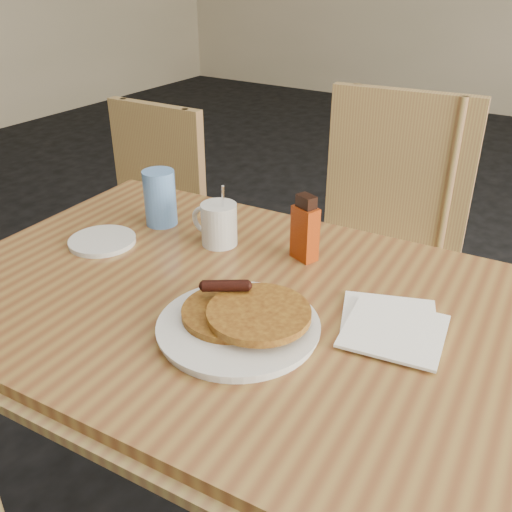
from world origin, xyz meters
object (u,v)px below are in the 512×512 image
(pancake_plate, at_px, (241,321))
(syrup_bottle, at_px, (305,230))
(main_table, at_px, (235,311))
(chair_main_far, at_px, (381,227))
(chair_wall_extra, at_px, (144,207))
(coffee_mug, at_px, (218,223))
(blue_tumbler, at_px, (160,198))

(pancake_plate, height_order, syrup_bottle, syrup_bottle)
(syrup_bottle, bearing_deg, main_table, -80.85)
(chair_main_far, relative_size, chair_wall_extra, 1.13)
(coffee_mug, relative_size, syrup_bottle, 1.04)
(pancake_plate, bearing_deg, main_table, 129.92)
(pancake_plate, distance_m, syrup_bottle, 0.32)
(chair_wall_extra, bearing_deg, blue_tumbler, -43.02)
(syrup_bottle, bearing_deg, coffee_mug, -147.71)
(pancake_plate, height_order, coffee_mug, coffee_mug)
(chair_wall_extra, distance_m, coffee_mug, 0.84)
(chair_wall_extra, bearing_deg, pancake_plate, -39.10)
(main_table, bearing_deg, coffee_mug, 133.69)
(blue_tumbler, bearing_deg, chair_main_far, 56.22)
(coffee_mug, bearing_deg, main_table, -56.02)
(main_table, distance_m, chair_wall_extra, 1.04)
(main_table, height_order, chair_wall_extra, chair_wall_extra)
(chair_main_far, height_order, blue_tumbler, chair_main_far)
(chair_main_far, height_order, coffee_mug, chair_main_far)
(main_table, xyz_separation_m, chair_wall_extra, (-0.83, 0.61, -0.18))
(chair_main_far, relative_size, syrup_bottle, 6.54)
(pancake_plate, bearing_deg, syrup_bottle, 96.46)
(coffee_mug, distance_m, syrup_bottle, 0.21)
(main_table, xyz_separation_m, syrup_bottle, (0.04, 0.22, 0.11))
(syrup_bottle, distance_m, blue_tumbler, 0.40)
(chair_main_far, xyz_separation_m, chair_wall_extra, (-0.86, -0.16, -0.07))
(pancake_plate, xyz_separation_m, syrup_bottle, (-0.04, 0.31, 0.05))
(chair_main_far, bearing_deg, coffee_mug, -114.73)
(chair_wall_extra, relative_size, coffee_mug, 5.58)
(syrup_bottle, bearing_deg, blue_tumbler, -155.22)
(chair_wall_extra, height_order, syrup_bottle, syrup_bottle)
(chair_main_far, distance_m, chair_wall_extra, 0.88)
(chair_main_far, bearing_deg, syrup_bottle, -94.96)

